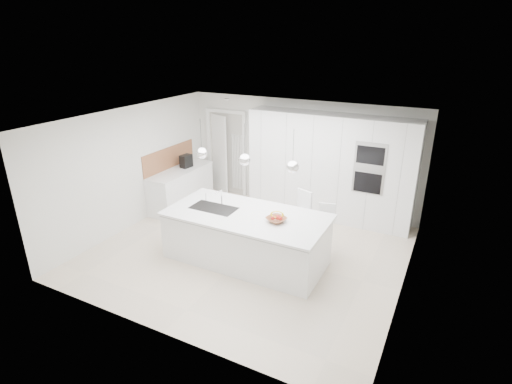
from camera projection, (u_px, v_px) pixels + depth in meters
The scene contains 27 objects.
floor at pixel (249, 251), 7.54m from camera, with size 5.50×5.50×0.00m, color beige.
wall_back at pixel (300, 155), 9.15m from camera, with size 5.50×5.50×0.00m, color silver.
wall_left at pixel (131, 168), 8.25m from camera, with size 5.00×5.00×0.00m, color silver.
ceiling at pixel (248, 120), 6.63m from camera, with size 5.50×5.50×0.00m, color white.
tall_cabinets at pixel (329, 167), 8.60m from camera, with size 3.60×0.60×2.30m, color white.
oven_stack at pixel (369, 169), 7.89m from camera, with size 0.62×0.04×1.05m, color #A5A5A8, non-canonical shape.
doorway_frame at pixel (227, 154), 10.04m from camera, with size 1.11×0.08×2.13m, color white, non-canonical shape.
hallway_door at pixel (217, 154), 10.11m from camera, with size 0.82×0.04×2.00m, color white.
radiator at pixel (238, 162), 9.96m from camera, with size 0.32×0.04×1.40m, color white, non-canonical shape.
left_base_cabinets at pixel (181, 189), 9.42m from camera, with size 0.60×1.80×0.86m, color white.
left_worktop at pixel (180, 171), 9.25m from camera, with size 0.62×1.82×0.04m, color white.
oak_backsplash at pixel (169, 158), 9.28m from camera, with size 0.02×1.80×0.50m, color #9E633E.
island_base at pixel (246, 239), 7.09m from camera, with size 2.80×1.20×0.86m, color white.
island_worktop at pixel (247, 215), 6.97m from camera, with size 2.84×1.40×0.04m, color white.
island_sink at pixel (214, 212), 7.23m from camera, with size 0.84×0.44×0.18m, color #3F3F42, non-canonical shape.
island_tap at pixel (222, 197), 7.29m from camera, with size 0.02×0.02×0.30m, color white.
pendant_left at pixel (202, 153), 6.92m from camera, with size 0.20×0.20×0.20m, color white.
pendant_mid at pixel (245, 160), 6.55m from camera, with size 0.20×0.20×0.20m, color white.
pendant_right at pixel (293, 167), 6.19m from camera, with size 0.20×0.20×0.20m, color white.
fruit_bowl at pixel (276, 220), 6.65m from camera, with size 0.32×0.32×0.08m, color #9E633E.
espresso_machine at pixel (186, 161), 9.37m from camera, with size 0.18×0.28×0.30m, color black.
bar_stool_left at pixel (301, 220), 7.54m from camera, with size 0.36×0.50×1.09m, color white, non-canonical shape.
bar_stool_right at pixel (324, 230), 7.29m from camera, with size 0.32×0.44×0.97m, color white, non-canonical shape.
apple_a at pixel (273, 218), 6.66m from camera, with size 0.07×0.07×0.07m, color red.
apple_b at pixel (280, 218), 6.64m from camera, with size 0.08×0.08×0.08m, color red.
apple_c at pixel (278, 217), 6.66m from camera, with size 0.08×0.08×0.08m, color red.
banana_bunch at pixel (277, 214), 6.64m from camera, with size 0.23×0.23×0.03m, color yellow.
Camera 1 is at (3.15, -5.81, 3.80)m, focal length 28.00 mm.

